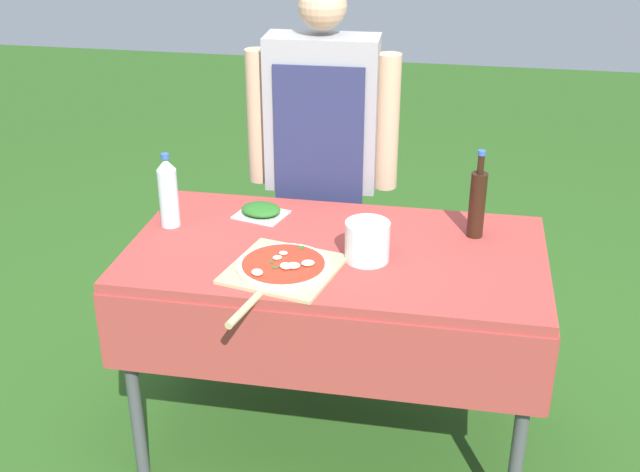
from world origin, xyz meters
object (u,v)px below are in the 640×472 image
object	(u,v)px
person_cook	(322,151)
prep_table	(336,272)
water_bottle	(168,192)
pizza_on_peel	(282,268)
mixing_tub	(367,241)
herb_container	(261,210)
oil_bottle	(477,203)

from	to	relation	value
person_cook	prep_table	bearing A→B (deg)	102.90
prep_table	water_bottle	size ratio (longest dim) A/B	5.23
pizza_on_peel	water_bottle	bearing A→B (deg)	162.36
prep_table	mixing_tub	bearing A→B (deg)	-29.65
person_cook	pizza_on_peel	distance (m)	0.79
herb_container	person_cook	bearing A→B (deg)	65.59
person_cook	water_bottle	world-z (taller)	person_cook
pizza_on_peel	oil_bottle	world-z (taller)	oil_bottle
mixing_tub	prep_table	bearing A→B (deg)	150.35
pizza_on_peel	mixing_tub	size ratio (longest dim) A/B	3.78
herb_container	mixing_tub	bearing A→B (deg)	-32.82
pizza_on_peel	mixing_tub	xyz separation A→B (m)	(0.26, 0.14, 0.05)
pizza_on_peel	water_bottle	size ratio (longest dim) A/B	2.05
pizza_on_peel	mixing_tub	world-z (taller)	mixing_tub
prep_table	water_bottle	xyz separation A→B (m)	(-0.62, 0.07, 0.22)
person_cook	water_bottle	bearing A→B (deg)	45.22
oil_bottle	mixing_tub	size ratio (longest dim) A/B	2.14
prep_table	person_cook	world-z (taller)	person_cook
person_cook	herb_container	world-z (taller)	person_cook
pizza_on_peel	mixing_tub	distance (m)	0.30
oil_bottle	water_bottle	bearing A→B (deg)	-174.22
pizza_on_peel	oil_bottle	xyz separation A→B (m)	(0.61, 0.39, 0.11)
oil_bottle	mixing_tub	xyz separation A→B (m)	(-0.35, -0.25, -0.06)
herb_container	pizza_on_peel	bearing A→B (deg)	-67.20
water_bottle	mixing_tub	xyz separation A→B (m)	(0.73, -0.14, -0.06)
person_cook	water_bottle	xyz separation A→B (m)	(-0.47, -0.50, -0.01)
mixing_tub	oil_bottle	bearing A→B (deg)	35.23
person_cook	oil_bottle	distance (m)	0.73
person_cook	mixing_tub	xyz separation A→B (m)	(0.27, -0.64, -0.07)
water_bottle	oil_bottle	bearing A→B (deg)	5.78
person_cook	oil_bottle	xyz separation A→B (m)	(0.62, -0.39, -0.01)
pizza_on_peel	herb_container	bearing A→B (deg)	125.25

